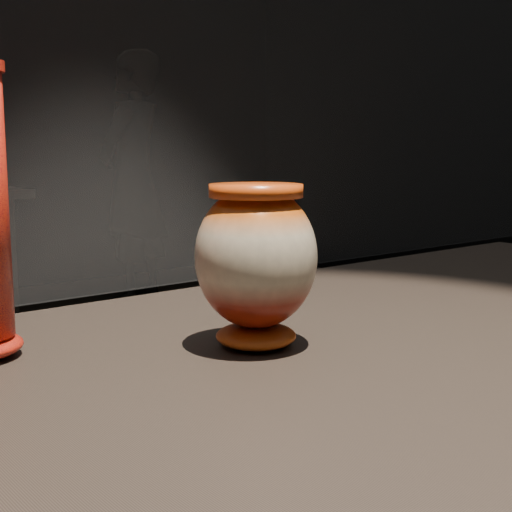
% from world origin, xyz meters
% --- Properties ---
extents(main_vase, '(0.19, 0.19, 0.20)m').
position_xyz_m(main_vase, '(-0.10, 0.04, 1.01)').
color(main_vase, maroon).
rests_on(main_vase, display_plinth).
extents(visitor, '(0.79, 0.73, 1.82)m').
position_xyz_m(visitor, '(1.90, 3.97, 0.91)').
color(visitor, black).
rests_on(visitor, ground).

